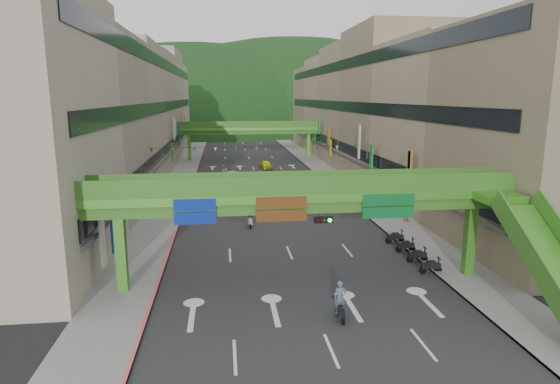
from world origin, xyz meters
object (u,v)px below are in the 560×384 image
Objects in this scene: overpass_near at (321,206)px; scooter_rider_mid at (271,202)px; scooter_rider_near at (340,302)px; car_yellow at (266,165)px; car_silver at (231,177)px; pedestrian_red at (408,215)px.

scooter_rider_mid is (-0.99, 19.64, -4.16)m from overpass_near.
scooter_rider_near is 24.05m from scooter_rider_mid.
scooter_rider_near is at bearing -87.12° from scooter_rider_mid.
car_silver is at bearing -124.13° from car_yellow.
scooter_rider_mid is 0.49× the size of car_yellow.
scooter_rider_mid is at bearing 142.49° from pedestrian_red.
scooter_rider_mid is 28.77m from car_yellow.
car_silver is 12.55m from car_yellow.
car_yellow is (1.05, 48.34, -4.51)m from overpass_near.
scooter_rider_near is 41.89m from car_silver.
car_silver is 2.69× the size of pedestrian_red.
scooter_rider_near is 0.51× the size of car_silver.
pedestrian_red is at bearing -25.52° from scooter_rider_mid.
pedestrian_red is (11.27, 13.79, -4.42)m from overpass_near.
pedestrian_red is at bearing -80.06° from car_yellow.
car_yellow is (5.81, 11.12, 0.01)m from car_silver.
overpass_near is at bearing -87.11° from scooter_rider_mid.
pedestrian_red reaches higher than car_silver.
scooter_rider_mid is (-1.21, 24.02, 0.02)m from scooter_rider_near.
overpass_near reaches higher than scooter_rider_near.
scooter_rider_near reaches higher than pedestrian_red.
overpass_near is at bearing -97.78° from car_yellow.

